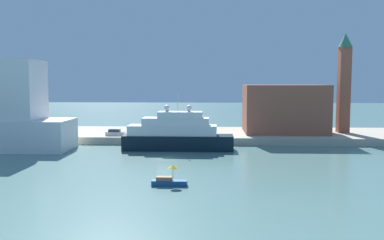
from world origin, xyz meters
name	(u,v)px	position (x,y,z in m)	size (l,w,h in m)	color
ground	(164,159)	(0.00, 0.00, 0.00)	(400.00, 400.00, 0.00)	slate
quay_dock	(177,135)	(0.00, 27.15, 0.80)	(110.00, 22.30, 1.61)	#B7AD99
large_yacht	(176,134)	(1.33, 9.88, 3.15)	(22.09, 4.91, 11.41)	black
small_motorboat	(169,180)	(2.88, -19.17, 0.82)	(4.68, 1.44, 2.83)	navy
harbor_building	(284,109)	(25.69, 27.46, 7.27)	(18.96, 14.47, 11.33)	#93513D
bell_tower	(344,80)	(39.62, 27.60, 14.21)	(3.34, 3.34, 23.42)	#93513D
parked_car	(115,133)	(-13.36, 19.38, 2.20)	(4.25, 1.68, 1.38)	silver
person_figure	(140,131)	(-8.15, 22.32, 2.41)	(0.36, 0.36, 1.72)	maroon
mooring_bollard	(165,136)	(-1.74, 16.88, 1.95)	(0.43, 0.43, 0.69)	black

